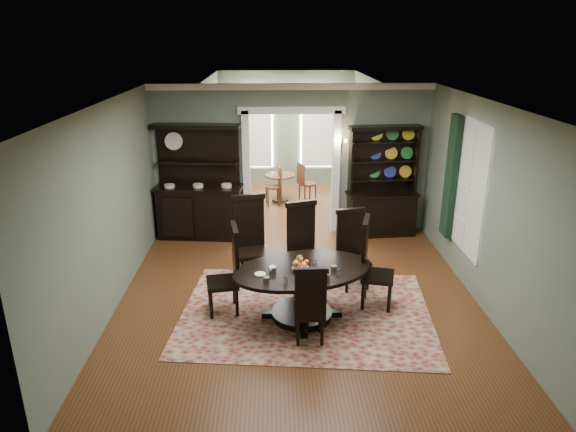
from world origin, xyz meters
The scene contains 19 objects.
room centered at (0.00, 0.04, 1.58)m, with size 5.51×6.01×3.01m.
parlor centered at (0.00, 5.53, 1.52)m, with size 3.51×3.50×3.01m.
doorway_trim centered at (0.00, 3.00, 1.62)m, with size 2.08×0.25×2.57m.
right_window centered at (2.69, 0.93, 1.60)m, with size 0.15×1.47×2.12m.
wall_sconce centered at (0.95, 2.85, 1.89)m, with size 0.27×0.21×0.21m.
rug centered at (0.10, -0.38, 0.01)m, with size 3.63×2.68×0.01m, color maroon.
dining_table centered at (0.03, -0.51, 0.55)m, with size 2.26×2.26×0.78m.
centerpiece centered at (0.00, -0.57, 0.84)m, with size 1.20×0.77×0.20m.
chair_far_left centered at (-0.75, 0.78, 0.76)m, with size 0.64×0.62×1.45m.
chair_far_mid centered at (0.11, 0.67, 0.72)m, with size 0.63×0.62×1.37m.
chair_far_right centered at (0.88, 0.53, 0.67)m, with size 0.57×0.55×1.28m.
chair_end_left centered at (-1.01, -0.29, 0.70)m, with size 0.54×0.56×1.33m.
chair_end_right centered at (1.06, -0.17, 0.73)m, with size 0.60×0.62×1.38m.
chair_near centered at (0.09, -1.19, 0.60)m, with size 0.44×0.40×1.15m.
sideboard centered at (-1.84, 2.74, 0.79)m, with size 1.77×0.77×2.26m.
welsh_dresser centered at (1.82, 2.76, 0.80)m, with size 1.46×0.64×2.22m.
parlor_table centered at (-0.20, 4.98, 0.44)m, with size 0.72×0.72×0.67m.
parlor_chair_left centered at (-0.31, 4.73, 0.49)m, with size 0.41×0.40×0.92m.
parlor_chair_right centered at (0.40, 4.84, 0.52)m, with size 0.47×0.46×0.98m.
Camera 1 is at (-0.37, -7.04, 3.91)m, focal length 32.00 mm.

